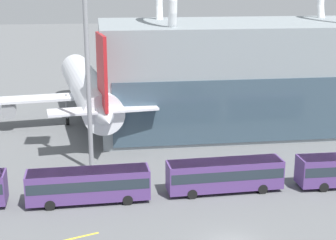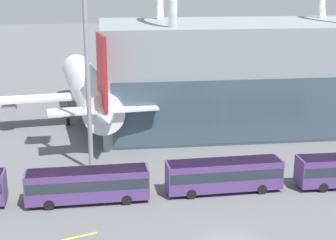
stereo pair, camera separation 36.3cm
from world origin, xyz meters
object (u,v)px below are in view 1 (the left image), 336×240
shuttle_bus_2 (225,174)px  floodlight_mast (85,0)px  airliner_at_gate_near (88,89)px  shuttle_bus_1 (88,184)px

shuttle_bus_2 → floodlight_mast: 23.00m
airliner_at_gate_near → shuttle_bus_2: airliner_at_gate_near is taller
airliner_at_gate_near → shuttle_bus_1: (0.25, -29.47, -3.22)m
shuttle_bus_1 → shuttle_bus_2: same height
airliner_at_gate_near → floodlight_mast: 24.87m
shuttle_bus_1 → floodlight_mast: size_ratio=0.47×
shuttle_bus_1 → shuttle_bus_2: size_ratio=1.00×
shuttle_bus_1 → floodlight_mast: bearing=87.2°
airliner_at_gate_near → shuttle_bus_1: airliner_at_gate_near is taller
airliner_at_gate_near → shuttle_bus_2: bearing=-161.7°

